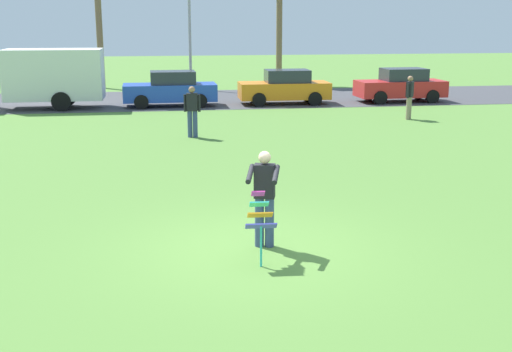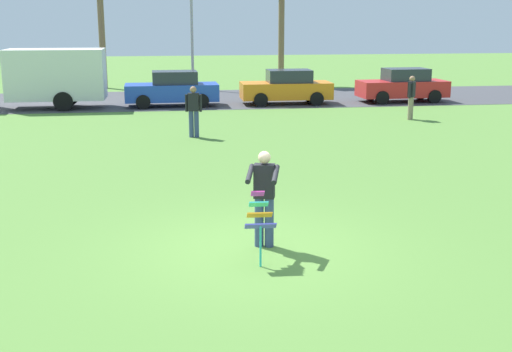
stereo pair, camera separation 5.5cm
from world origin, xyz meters
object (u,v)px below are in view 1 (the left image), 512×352
object	(u,v)px
parked_car_red	(401,86)
person_walker_near	(409,96)
person_kite_flyer	(264,195)
parked_car_blue	(171,89)
kite_held	(260,217)
streetlight_pole	(189,17)
person_walker_far	(192,110)
parked_car_orange	(285,88)
parked_truck_white_box	(35,77)

from	to	relation	value
parked_car_red	person_walker_near	world-z (taller)	person_walker_near
person_kite_flyer	parked_car_blue	distance (m)	19.33
kite_held	parked_car_blue	distance (m)	20.10
parked_car_red	streetlight_pole	bearing A→B (deg)	142.34
parked_car_blue	person_walker_far	size ratio (longest dim) A/B	2.44
parked_car_blue	parked_car_red	world-z (taller)	same
person_kite_flyer	parked_car_orange	world-z (taller)	person_kite_flyer
parked_car_blue	parked_car_orange	size ratio (longest dim) A/B	1.00
person_kite_flyer	kite_held	xyz separation A→B (m)	(-0.20, -0.78, -0.16)
person_kite_flyer	person_walker_far	size ratio (longest dim) A/B	1.00
person_walker_near	person_walker_far	world-z (taller)	same
kite_held	person_kite_flyer	bearing A→B (deg)	75.65
parked_car_red	streetlight_pole	size ratio (longest dim) A/B	0.61
parked_car_orange	person_walker_far	distance (m)	9.44
parked_car_blue	person_walker_near	distance (m)	10.76
person_kite_flyer	person_walker_far	xyz separation A→B (m)	(-0.64, 11.15, -0.02)
parked_car_blue	parked_car_red	xyz separation A→B (m)	(11.00, 0.00, 0.00)
streetlight_pole	person_walker_near	bearing A→B (deg)	-58.21
person_walker_far	person_kite_flyer	bearing A→B (deg)	-86.71
kite_held	person_walker_far	bearing A→B (deg)	92.12
person_kite_flyer	parked_car_blue	world-z (taller)	person_kite_flyer
parked_car_orange	person_walker_near	bearing A→B (deg)	-53.57
person_walker_near	person_walker_far	size ratio (longest dim) A/B	1.00
kite_held	parked_truck_white_box	world-z (taller)	parked_truck_white_box
parked_car_blue	streetlight_pole	size ratio (longest dim) A/B	0.60
streetlight_pole	person_walker_near	world-z (taller)	streetlight_pole
person_walker_near	person_walker_far	xyz separation A→B (m)	(-8.76, -2.73, 0.00)
kite_held	parked_car_orange	xyz separation A→B (m)	(4.33, 20.07, -0.02)
kite_held	parked_car_red	bearing A→B (deg)	63.47
streetlight_pole	parked_car_blue	bearing A→B (deg)	-99.92
person_kite_flyer	person_walker_near	xyz separation A→B (m)	(8.12, 13.88, -0.02)
person_walker_near	streetlight_pole	bearing A→B (deg)	121.79
parked_car_orange	streetlight_pole	size ratio (longest dim) A/B	0.60
person_walker_near	parked_car_red	bearing A→B (deg)	72.53
parked_truck_white_box	parked_car_orange	xyz separation A→B (m)	(11.22, -0.00, -0.64)
person_walker_near	kite_held	bearing A→B (deg)	-119.57
parked_truck_white_box	parked_car_blue	distance (m)	5.95
parked_car_red	person_walker_near	distance (m)	5.67
parked_truck_white_box	parked_car_orange	distance (m)	11.24
person_walker_far	person_walker_near	bearing A→B (deg)	17.32
parked_truck_white_box	person_walker_far	size ratio (longest dim) A/B	3.88
parked_car_orange	person_walker_far	xyz separation A→B (m)	(-4.77, -8.14, 0.16)
parked_car_blue	streetlight_pole	distance (m)	8.25
person_kite_flyer	parked_truck_white_box	size ratio (longest dim) A/B	0.26
kite_held	streetlight_pole	xyz separation A→B (m)	(0.33, 27.55, 3.21)
parked_car_red	person_walker_far	distance (m)	13.26
kite_held	streetlight_pole	distance (m)	27.74
kite_held	parked_truck_white_box	size ratio (longest dim) A/B	0.17
parked_car_red	streetlight_pole	distance (m)	12.66
kite_held	parked_car_orange	world-z (taller)	parked_car_orange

